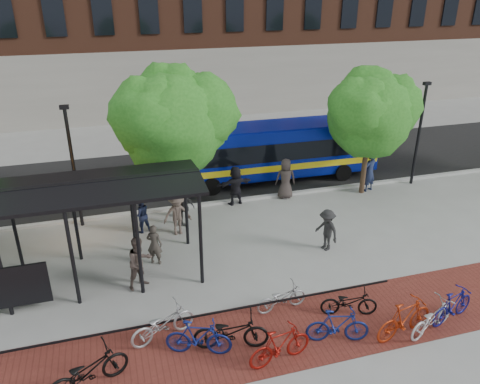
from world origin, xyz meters
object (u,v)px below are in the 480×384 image
object	(u,v)px
bike_9	(405,319)
pedestrian_9	(327,230)
tree_c	(372,110)
bike_5	(280,345)
bus	(273,148)
pedestrian_1	(154,244)
bike_2	(163,324)
pedestrian_4	(183,207)
lamp_post_right	(419,131)
pedestrian_8	(140,263)
bike_3	(198,338)
pedestrian_5	(235,185)
bus_shelter	(30,205)
pedestrian_7	(370,172)
bike_0	(88,371)
bike_10	(432,318)
bike_8	(349,302)
pedestrian_6	(286,179)
pedestrian_2	(141,215)
tree_b	(174,116)
bike_7	(338,326)
bike_6	(282,298)
lamp_post_left	(73,164)
bike_4	(231,332)
pedestrian_3	(177,214)

from	to	relation	value
bike_9	pedestrian_9	bearing A→B (deg)	-11.42
tree_c	bike_5	xyz separation A→B (m)	(-7.85, -9.37, -3.49)
bus	pedestrian_1	xyz separation A→B (m)	(-6.79, -6.35, -0.88)
bike_2	pedestrian_4	world-z (taller)	pedestrian_4
lamp_post_right	bike_5	size ratio (longest dim) A/B	2.75
pedestrian_8	bike_5	bearing A→B (deg)	-82.69
bike_3	pedestrian_5	distance (m)	9.60
bike_5	bus_shelter	bearing A→B (deg)	38.46
bike_2	pedestrian_7	world-z (taller)	pedestrian_7
tree_c	bike_0	distance (m)	15.93
bus_shelter	bike_9	distance (m)	11.82
lamp_post_right	bike_10	size ratio (longest dim) A/B	2.71
bike_8	bike_3	bearing A→B (deg)	110.54
pedestrian_6	pedestrian_2	bearing A→B (deg)	23.37
bike_0	bike_10	xyz separation A→B (m)	(9.55, -0.60, -0.06)
bus_shelter	tree_b	world-z (taller)	tree_b
bike_7	pedestrian_2	distance (m)	9.32
bus	bike_6	world-z (taller)	bus
pedestrian_5	pedestrian_6	distance (m)	2.44
pedestrian_2	pedestrian_8	distance (m)	3.85
lamp_post_left	bike_4	size ratio (longest dim) A/B	2.44
pedestrian_5	pedestrian_3	bearing A→B (deg)	26.00
lamp_post_left	pedestrian_9	world-z (taller)	lamp_post_left
bike_2	bike_3	size ratio (longest dim) A/B	1.07
pedestrian_4	bike_6	bearing A→B (deg)	-52.13
bike_9	pedestrian_3	distance (m)	9.39
tree_c	bike_0	bearing A→B (deg)	-145.19
bus	pedestrian_3	xyz separation A→B (m)	(-5.64, -4.41, -0.79)
tree_c	bike_9	size ratio (longest dim) A/B	2.93
bus	bike_10	distance (m)	12.34
bike_8	pedestrian_5	bearing A→B (deg)	24.18
pedestrian_4	pedestrian_7	bearing A→B (deg)	27.00
bike_5	bike_10	bearing A→B (deg)	-101.78
bike_3	bike_7	size ratio (longest dim) A/B	1.02
lamp_post_right	pedestrian_3	bearing A→B (deg)	-171.33
lamp_post_right	bike_5	xyz separation A→B (m)	(-10.76, -9.62, -2.19)
lamp_post_right	bike_2	bearing A→B (deg)	-150.17
bike_5	pedestrian_4	xyz separation A→B (m)	(-1.11, 8.47, 0.25)
tree_b	bike_6	size ratio (longest dim) A/B	3.88
pedestrian_4	bike_7	bearing A→B (deg)	-49.19
bus	bike_4	size ratio (longest dim) A/B	5.13
bus_shelter	pedestrian_1	world-z (taller)	bus_shelter
bike_4	bike_7	bearing A→B (deg)	-88.18
lamp_post_left	pedestrian_5	world-z (taller)	lamp_post_left
bike_8	bike_0	bearing A→B (deg)	111.97
bike_3	bike_5	bearing A→B (deg)	-93.66
tree_b	pedestrian_6	distance (m)	6.21
bus_shelter	bike_6	bearing A→B (deg)	-25.74
pedestrian_1	pedestrian_3	size ratio (longest dim) A/B	0.89
tree_c	bike_8	distance (m)	10.24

